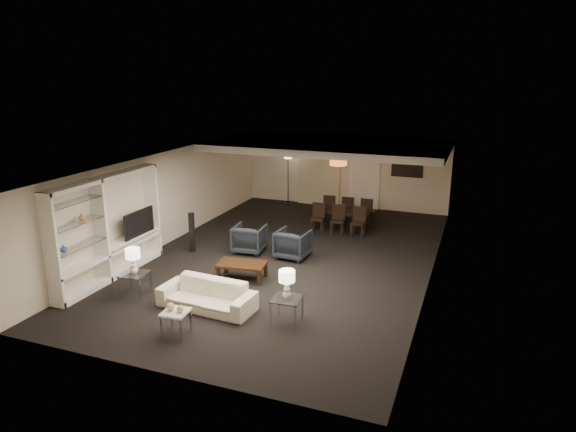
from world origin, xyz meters
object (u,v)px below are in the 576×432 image
(side_table_right, at_px, (287,310))
(dining_table, at_px, (343,219))
(pendant_light, at_px, (338,161))
(sofa, at_px, (207,295))
(chair_nl, at_px, (317,218))
(vase_blue, at_px, (64,248))
(floor_lamp, at_px, (288,178))
(chair_nm, at_px, (337,220))
(chair_fl, at_px, (330,207))
(television, at_px, (135,222))
(coffee_table, at_px, (242,271))
(table_lamp_right, at_px, (287,284))
(marble_table, at_px, (176,322))
(vase_amber, at_px, (82,217))
(chair_nr, at_px, (358,222))
(floor_speaker, at_px, (192,232))
(chair_fr, at_px, (368,211))
(side_table_left, at_px, (135,284))
(chair_fm, at_px, (349,209))
(table_lamp_left, at_px, (133,261))
(armchair_right, at_px, (293,244))
(armchair_left, at_px, (249,239))

(side_table_right, relative_size, dining_table, 0.33)
(pendant_light, distance_m, sofa, 6.98)
(chair_nl, bearing_deg, vase_blue, -123.41)
(pendant_light, height_order, floor_lamp, pendant_light)
(chair_nm, distance_m, chair_fl, 1.43)
(television, relative_size, chair_nl, 1.25)
(coffee_table, bearing_deg, table_lamp_right, -43.26)
(marble_table, xyz_separation_m, vase_amber, (-2.82, 0.99, 1.42))
(pendant_light, distance_m, floor_lamp, 2.89)
(sofa, relative_size, chair_nm, 2.29)
(chair_nl, relative_size, floor_lamp, 0.45)
(pendant_light, xyz_separation_m, chair_nr, (0.94, -1.20, -1.49))
(sofa, distance_m, vase_blue, 3.03)
(side_table_right, bearing_deg, marble_table, -147.09)
(floor_speaker, bearing_deg, chair_nl, 47.58)
(floor_speaker, height_order, chair_fr, floor_speaker)
(sofa, relative_size, chair_nr, 2.29)
(side_table_left, relative_size, table_lamp_right, 0.97)
(chair_fl, bearing_deg, chair_fm, 172.40)
(side_table_left, height_order, floor_lamp, floor_lamp)
(chair_nl, bearing_deg, chair_fm, 60.09)
(chair_fl, bearing_deg, chair_nr, 125.11)
(television, xyz_separation_m, chair_fm, (3.92, 5.28, -0.63))
(chair_nm, bearing_deg, coffee_table, -112.27)
(sofa, distance_m, table_lamp_left, 1.77)
(armchair_right, relative_size, floor_lamp, 0.42)
(floor_speaker, distance_m, chair_fm, 5.12)
(pendant_light, xyz_separation_m, vase_amber, (-3.61, -6.86, -0.28))
(vase_blue, bearing_deg, coffee_table, 39.17)
(television, bearing_deg, vase_blue, 179.24)
(coffee_table, distance_m, chair_fm, 5.37)
(chair_nm, xyz_separation_m, chair_fr, (0.60, 1.30, 0.00))
(table_lamp_left, relative_size, dining_table, 0.34)
(floor_speaker, relative_size, chair_fr, 1.24)
(table_lamp_left, height_order, chair_nl, table_lamp_left)
(armchair_left, distance_m, chair_fm, 3.95)
(chair_nl, relative_size, chair_fl, 1.00)
(chair_fl, bearing_deg, table_lamp_left, 64.30)
(table_lamp_left, relative_size, chair_nl, 0.65)
(coffee_table, bearing_deg, side_table_left, -136.74)
(floor_speaker, bearing_deg, armchair_right, 11.21)
(side_table_left, bearing_deg, chair_fr, 63.33)
(television, height_order, chair_fr, television)
(table_lamp_left, relative_size, chair_fr, 0.65)
(armchair_right, distance_m, chair_fr, 3.72)
(table_lamp_right, xyz_separation_m, chair_nm, (-0.56, 5.54, -0.35))
(coffee_table, bearing_deg, chair_fm, 77.77)
(pendant_light, distance_m, chair_fr, 1.77)
(marble_table, bearing_deg, pendant_light, 84.23)
(chair_nr, bearing_deg, pendant_light, 127.67)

